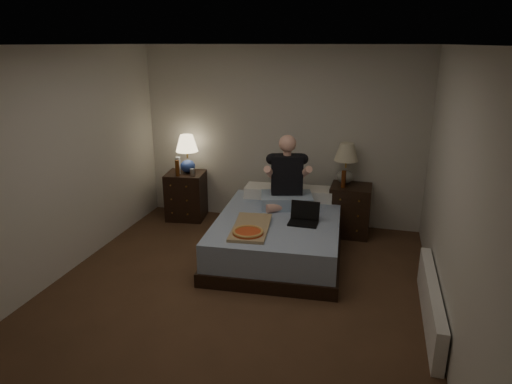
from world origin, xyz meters
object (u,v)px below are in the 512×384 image
(beer_bottle_right, at_px, (344,179))
(pizza_box, at_px, (248,233))
(water_bottle, at_px, (178,165))
(lamp_left, at_px, (187,154))
(nightstand_left, at_px, (186,196))
(radiator, at_px, (431,303))
(beer_bottle_left, at_px, (177,168))
(lamp_right, at_px, (346,163))
(laptop, at_px, (303,214))
(soda_can, at_px, (192,172))
(nightstand_right, at_px, (350,210))
(person, at_px, (287,172))
(bed, at_px, (278,236))

(beer_bottle_right, bearing_deg, pizza_box, -122.64)
(water_bottle, relative_size, pizza_box, 0.33)
(beer_bottle_right, bearing_deg, lamp_left, 176.51)
(nightstand_left, relative_size, radiator, 0.44)
(beer_bottle_left, height_order, pizza_box, beer_bottle_left)
(nightstand_left, distance_m, lamp_right, 2.39)
(lamp_left, bearing_deg, beer_bottle_left, -108.99)
(lamp_right, xyz_separation_m, beer_bottle_right, (-0.01, -0.20, -0.17))
(laptop, relative_size, radiator, 0.21)
(laptop, bearing_deg, lamp_left, 151.81)
(soda_can, distance_m, laptop, 1.99)
(nightstand_left, height_order, nightstand_right, nightstand_left)
(nightstand_left, distance_m, person, 1.78)
(lamp_left, bearing_deg, radiator, -31.15)
(water_bottle, relative_size, laptop, 0.74)
(water_bottle, height_order, beer_bottle_right, water_bottle)
(bed, bearing_deg, person, 84.34)
(nightstand_right, height_order, radiator, nightstand_right)
(nightstand_left, bearing_deg, person, -23.11)
(beer_bottle_right, height_order, radiator, beer_bottle_right)
(bed, xyz_separation_m, person, (0.01, 0.41, 0.71))
(water_bottle, height_order, radiator, water_bottle)
(soda_can, bearing_deg, pizza_box, -48.97)
(bed, distance_m, soda_can, 1.71)
(water_bottle, relative_size, beer_bottle_left, 1.09)
(soda_can, relative_size, pizza_box, 0.13)
(person, xyz_separation_m, laptop, (0.31, -0.55, -0.34))
(beer_bottle_left, relative_size, laptop, 0.68)
(nightstand_left, relative_size, pizza_box, 0.92)
(lamp_left, distance_m, beer_bottle_right, 2.28)
(nightstand_right, relative_size, laptop, 2.03)
(bed, xyz_separation_m, lamp_right, (0.71, 0.97, 0.73))
(nightstand_right, xyz_separation_m, beer_bottle_left, (-2.44, -0.17, 0.47))
(nightstand_right, height_order, water_bottle, water_bottle)
(radiator, bearing_deg, soda_can, 149.67)
(person, bearing_deg, pizza_box, -116.15)
(person, distance_m, laptop, 0.72)
(water_bottle, bearing_deg, soda_can, -8.12)
(lamp_right, bearing_deg, laptop, -109.24)
(nightstand_right, bearing_deg, lamp_right, 137.22)
(soda_can, height_order, person, person)
(laptop, xyz_separation_m, radiator, (1.37, -0.93, -0.41))
(person, xyz_separation_m, radiator, (1.68, -1.48, -0.75))
(bed, distance_m, radiator, 2.00)
(pizza_box, bearing_deg, beer_bottle_right, 51.16)
(water_bottle, height_order, person, person)
(water_bottle, xyz_separation_m, beer_bottle_right, (2.38, -0.04, -0.02))
(nightstand_left, bearing_deg, bed, -35.92)
(soda_can, height_order, radiator, soda_can)
(bed, height_order, beer_bottle_right, beer_bottle_right)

